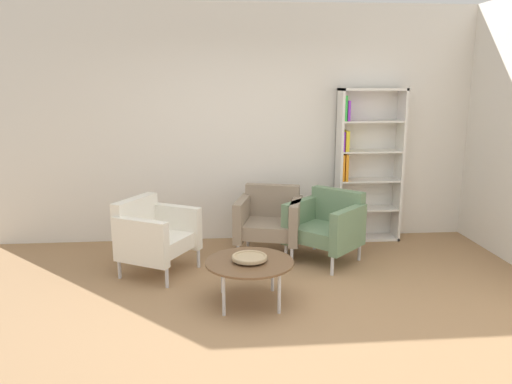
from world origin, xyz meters
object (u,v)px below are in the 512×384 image
armchair_corner_red (327,224)px  coffee_table_low (249,264)px  bookshelf_tall (364,165)px  decorative_bowl (249,257)px  armchair_by_bookshelf (154,234)px  armchair_near_window (270,219)px

armchair_corner_red → coffee_table_low: bearing=-87.2°
bookshelf_tall → decorative_bowl: bearing=-131.3°
bookshelf_tall → decorative_bowl: bookshelf_tall is taller
coffee_table_low → armchair_by_bookshelf: armchair_by_bookshelf is taller
armchair_by_bookshelf → armchair_corner_red: same height
coffee_table_low → armchair_near_window: size_ratio=0.93×
bookshelf_tall → armchair_by_bookshelf: 2.75m
armchair_near_window → coffee_table_low: bearing=-89.2°
armchair_by_bookshelf → armchair_corner_red: size_ratio=0.98×
bookshelf_tall → armchair_near_window: 1.44m
armchair_by_bookshelf → armchair_corner_red: 1.90m
decorative_bowl → bookshelf_tall: bearing=48.7°
decorative_bowl → armchair_by_bookshelf: 1.27m
bookshelf_tall → coffee_table_low: bearing=-131.3°
armchair_by_bookshelf → coffee_table_low: bearing=-102.5°
armchair_corner_red → armchair_near_window: bearing=-158.7°
armchair_by_bookshelf → armchair_near_window: bearing=-40.4°
bookshelf_tall → armchair_by_bookshelf: (-2.53, -0.95, -0.54)m
coffee_table_low → armchair_near_window: armchair_near_window is taller
coffee_table_low → armchair_by_bookshelf: 1.27m
bookshelf_tall → armchair_by_bookshelf: bookshelf_tall is taller
armchair_by_bookshelf → armchair_near_window: (1.28, 0.47, 0.00)m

